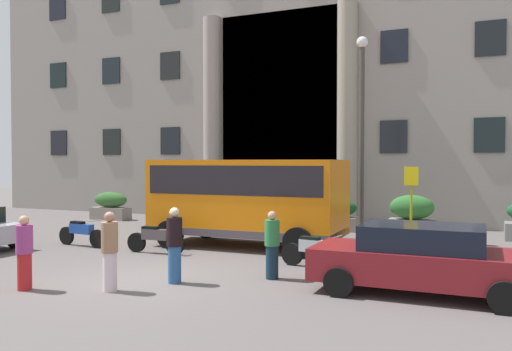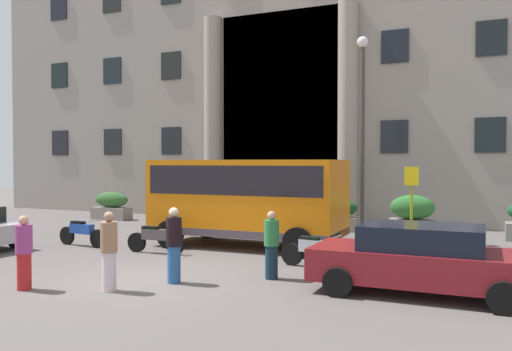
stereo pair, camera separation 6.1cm
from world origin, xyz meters
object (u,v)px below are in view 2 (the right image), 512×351
Objects in this scene: bus_stop_sign at (411,198)px; pedestrian_man_red_shirt at (272,245)px; orange_minibus at (248,195)px; hedge_planter_entrance_right at (243,209)px; hedge_planter_east at (336,215)px; pedestrian_child_trailing at (24,253)px; motorcycle_near_kerb at (154,238)px; motorcycle_far_end at (314,251)px; pedestrian_man_crossing at (174,245)px; hedge_planter_west at (412,216)px; parked_coupe_end at (422,259)px; lamppost_plaza_centre at (362,121)px; pedestrian_woman_with_bag at (109,251)px; scooter_by_planter at (81,232)px; hedge_planter_far_west at (111,206)px.

bus_stop_sign is 1.63× the size of pedestrian_man_red_shirt.
hedge_planter_entrance_right is (-2.64, 5.29, -1.01)m from orange_minibus.
pedestrian_child_trailing is at bearing -106.42° from hedge_planter_east.
bus_stop_sign is 1.42× the size of hedge_planter_east.
motorcycle_near_kerb is at bearing -150.51° from bus_stop_sign.
pedestrian_man_red_shirt is at bearing -99.69° from motorcycle_far_end.
hedge_planter_east is 8.26m from motorcycle_near_kerb.
bus_stop_sign is 1.51× the size of pedestrian_man_crossing.
hedge_planter_west is 0.37× the size of parked_coupe_end.
lamppost_plaza_centre reaches higher than motorcycle_near_kerb.
hedge_planter_entrance_right is 4.22m from hedge_planter_east.
pedestrian_man_red_shirt is (-3.44, 0.07, 0.06)m from parked_coupe_end.
hedge_planter_west is 0.98× the size of pedestrian_woman_with_bag.
pedestrian_man_crossing is (-2.46, -2.92, 0.42)m from motorcycle_far_end.
pedestrian_child_trailing is 3.23m from pedestrian_man_crossing.
pedestrian_man_crossing reaches higher than pedestrian_woman_with_bag.
pedestrian_man_red_shirt reaches higher than hedge_planter_east.
parked_coupe_end is at bearing -112.56° from pedestrian_woman_with_bag.
pedestrian_child_trailing is 0.93× the size of pedestrian_man_crossing.
parked_coupe_end is at bearing -80.78° from bus_stop_sign.
hedge_planter_entrance_right is 1.16× the size of pedestrian_man_crossing.
hedge_planter_west is 8.85m from parked_coupe_end.
pedestrian_man_red_shirt is (7.59, -1.94, 0.35)m from scooter_by_planter.
hedge_planter_west is at bearing -12.97° from pedestrian_man_crossing.
scooter_by_planter is 1.19× the size of pedestrian_woman_with_bag.
hedge_planter_entrance_right is at bearing -78.10° from pedestrian_man_red_shirt.
lamppost_plaza_centre reaches higher than motorcycle_far_end.
bus_stop_sign is 3.07m from hedge_planter_west.
hedge_planter_east is 1.07× the size of pedestrian_man_crossing.
pedestrian_man_red_shirt is at bearing -61.22° from hedge_planter_entrance_right.
scooter_by_planter is at bearing -141.46° from pedestrian_child_trailing.
pedestrian_man_crossing is 9.32m from lamppost_plaza_centre.
pedestrian_man_red_shirt is at bearing -113.33° from bus_stop_sign.
pedestrian_child_trailing is (-3.63, -12.33, 0.19)m from hedge_planter_east.
motorcycle_near_kerb is (-3.66, -7.40, -0.17)m from hedge_planter_east.
bus_stop_sign reaches higher than parked_coupe_end.
orange_minibus is 3.20× the size of motorcycle_near_kerb.
bus_stop_sign is 4.72m from motorcycle_far_end.
orange_minibus reaches higher than scooter_by_planter.
pedestrian_child_trailing is (3.04, -5.09, 0.36)m from scooter_by_planter.
orange_minibus is at bearing 150.82° from motorcycle_far_end.
hedge_planter_east is 0.95× the size of motorcycle_near_kerb.
pedestrian_man_crossing is (-0.99, -10.48, 0.25)m from hedge_planter_east.
hedge_planter_far_west is at bearing 159.57° from motorcycle_far_end.
bus_stop_sign is 8.19m from motorcycle_near_kerb.
pedestrian_man_crossing reaches higher than motorcycle_near_kerb.
orange_minibus reaches higher than hedge_planter_west.
hedge_planter_far_west reaches higher than motorcycle_near_kerb.
motorcycle_near_kerb is at bearing -134.71° from lamppost_plaza_centre.
scooter_by_planter is at bearing -132.66° from hedge_planter_east.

